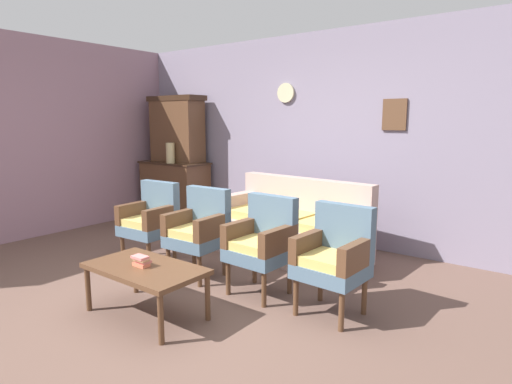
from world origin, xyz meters
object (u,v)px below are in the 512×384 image
Objects in this scene: armchair_near_couch_end at (262,240)px; armchair_by_doorway at (334,255)px; side_cabinet at (175,190)px; coffee_table at (145,271)px; armchair_near_cabinet at (151,218)px; book_stack_on_table at (141,261)px; floral_couch at (291,229)px; armchair_row_middle at (199,228)px; vase_on_cabinet at (170,153)px.

armchair_by_doorway is at bearing 0.95° from armchair_near_couch_end.
side_cabinet is 3.51m from coffee_table.
armchair_near_cabinet is 1.00× the size of armchair_by_doorway.
armchair_near_couch_end is 6.07× the size of book_stack_on_table.
floral_couch is at bearing 135.76° from armchair_by_doorway.
armchair_row_middle is 6.07× the size of book_stack_on_table.
side_cabinet reaches higher than floral_couch.
armchair_near_cabinet is 2.25m from armchair_by_doorway.
floral_couch is 2.06× the size of armchair_near_couch_end.
side_cabinet is 2.58m from floral_couch.
armchair_by_doorway is (3.52, -1.39, -0.59)m from vase_on_cabinet.
armchair_row_middle is 1.51m from armchair_by_doorway.
floral_couch is at bearing -11.05° from side_cabinet.
armchair_row_middle is (-0.41, -1.11, 0.17)m from floral_couch.
armchair_by_doorway is at bearing -23.32° from side_cabinet.
vase_on_cabinet is 0.35× the size of armchair_near_couch_end.
book_stack_on_table is at bearing -46.61° from side_cabinet.
floral_couch is 2.06× the size of armchair_near_cabinet.
side_cabinet is at bearing 133.85° from coffee_table.
armchair_row_middle and armchair_by_doorway have the same top height.
side_cabinet is at bearing 133.39° from book_stack_on_table.
armchair_near_cabinet is at bearing 137.74° from book_stack_on_table.
book_stack_on_table is at bearing -141.13° from armchair_by_doorway.
book_stack_on_table is at bearing -117.15° from armchair_near_couch_end.
armchair_by_doorway is 0.90× the size of coffee_table.
armchair_row_middle is (2.01, -1.43, -0.59)m from vase_on_cabinet.
coffee_table is (1.05, -0.92, -0.12)m from armchair_near_cabinet.
armchair_row_middle is at bearing -178.58° from armchair_by_doorway.
armchair_near_couch_end is (2.80, -1.41, -0.59)m from vase_on_cabinet.
armchair_row_middle is 1.00× the size of armchair_by_doorway.
floral_couch is 1.62m from armchair_near_cabinet.
floral_couch is at bearing 86.62° from book_stack_on_table.
side_cabinet is 0.62× the size of floral_couch.
armchair_near_cabinet is at bearing -135.79° from floral_couch.
floral_couch is (2.42, -0.32, -0.76)m from vase_on_cabinet.
floral_couch is at bearing -7.59° from vase_on_cabinet.
vase_on_cabinet is 3.36m from book_stack_on_table.
book_stack_on_table is (-0.12, -2.06, 0.14)m from floral_couch.
armchair_near_cabinet is at bearing 138.90° from coffee_table.
side_cabinet is 0.65m from vase_on_cabinet.
vase_on_cabinet reaches higher than coffee_table.
vase_on_cabinet is at bearing 134.02° from book_stack_on_table.
armchair_by_doorway is (2.25, 0.05, 0.00)m from armchair_near_cabinet.
floral_couch is 2.04m from coffee_table.
armchair_near_couch_end is at bearing 1.86° from armchair_row_middle.
floral_couch and armchair_near_cabinet have the same top height.
vase_on_cabinet is at bearing 153.32° from armchair_near_couch_end.
vase_on_cabinet is (0.11, -0.17, 0.62)m from side_cabinet.
vase_on_cabinet is 3.18m from armchair_near_couch_end.
coffee_table is at bearing -41.10° from armchair_near_cabinet.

